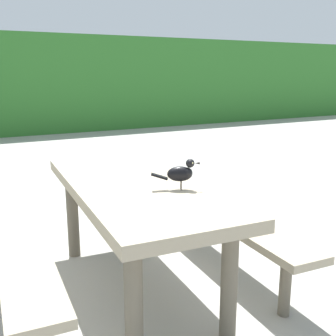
% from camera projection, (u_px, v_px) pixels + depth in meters
% --- Properties ---
extents(ground_plane, '(60.00, 60.00, 0.00)m').
position_uv_depth(ground_plane, '(118.00, 273.00, 2.98)').
color(ground_plane, '#A3A099').
extents(picnic_table_foreground, '(1.77, 1.84, 0.74)m').
position_uv_depth(picnic_table_foreground, '(135.00, 210.00, 2.63)').
color(picnic_table_foreground, gray).
rests_on(picnic_table_foreground, ground).
extents(bird_grackle, '(0.27, 0.15, 0.18)m').
position_uv_depth(bird_grackle, '(182.00, 173.00, 2.41)').
color(bird_grackle, black).
rests_on(bird_grackle, picnic_table_foreground).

